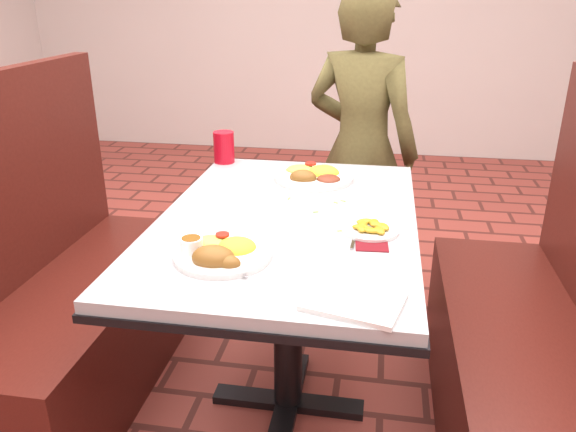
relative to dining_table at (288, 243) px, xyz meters
The scene contains 14 objects.
dining_table is the anchor object (origin of this frame).
booth_bench_left 0.86m from the dining_table, behind, with size 0.47×1.20×1.17m.
booth_bench_right 0.86m from the dining_table, ahead, with size 0.47×1.20×1.17m.
diner_person 0.90m from the dining_table, 77.82° to the left, with size 0.53×0.35×1.46m, color brown.
near_dinner_plate 0.37m from the dining_table, 111.57° to the right, with size 0.26×0.26×0.08m.
far_dinner_plate 0.40m from the dining_table, 84.89° to the left, with size 0.30×0.30×0.08m.
plantain_plate 0.29m from the dining_table, 17.34° to the right, with size 0.17×0.17×0.03m.
maroon_napkin 0.34m from the dining_table, 33.07° to the right, with size 0.09×0.09×0.00m, color #5C0D13.
spoon_utensil 0.29m from the dining_table, 36.60° to the right, with size 0.01×0.12×0.00m, color #B9BABE.
red_tumbler 0.67m from the dining_table, 123.50° to the left, with size 0.09×0.09×0.13m, color red.
paper_napkin 0.56m from the dining_table, 64.60° to the right, with size 0.21×0.16×0.01m, color white.
knife_utensil 0.39m from the dining_table, 101.22° to the right, with size 0.01×0.15×0.00m, color silver.
fork_utensil 0.39m from the dining_table, 110.74° to the right, with size 0.01×0.16×0.00m, color silver.
lettuce_shreds 0.12m from the dining_table, 56.31° to the left, with size 0.28×0.32×0.00m, color #81AF46, non-canonical shape.
Camera 1 is at (0.28, -1.62, 1.42)m, focal length 35.00 mm.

